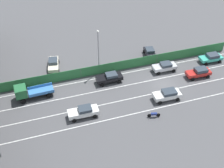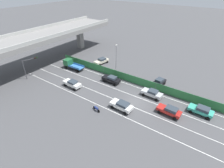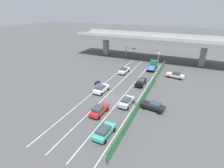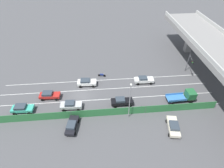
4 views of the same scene
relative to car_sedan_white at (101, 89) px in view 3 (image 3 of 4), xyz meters
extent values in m
plane|color=#4C4C4F|center=(3.51, -1.17, -0.91)|extent=(300.00, 300.00, 0.00)
cube|color=silver|center=(-1.57, 4.48, -0.91)|extent=(0.14, 47.31, 0.01)
cube|color=silver|center=(1.82, 4.48, -0.91)|extent=(0.14, 47.31, 0.01)
cube|color=silver|center=(5.21, 4.48, -0.91)|extent=(0.14, 47.31, 0.01)
cube|color=silver|center=(8.60, 4.48, -0.91)|extent=(0.14, 47.31, 0.01)
cube|color=gray|center=(3.51, 30.14, 6.56)|extent=(53.54, 10.42, 1.24)
cube|color=#B2B2AD|center=(3.51, 25.14, 7.63)|extent=(53.54, 0.30, 0.90)
cube|color=#B2B2AD|center=(3.51, 35.14, 7.63)|extent=(53.54, 0.30, 0.90)
cube|color=gray|center=(-13.62, 30.14, 2.51)|extent=(1.74, 1.74, 6.85)
cube|color=gray|center=(20.65, 30.14, 2.51)|extent=(1.74, 1.74, 6.85)
cube|color=#2D753D|center=(9.81, 4.48, 0.04)|extent=(0.06, 43.31, 1.90)
cylinder|color=#4C514C|center=(9.81, -17.17, 0.04)|extent=(0.10, 0.10, 1.90)
cylinder|color=#4C514C|center=(9.81, -2.73, 0.04)|extent=(0.10, 0.10, 1.90)
cylinder|color=#4C514C|center=(9.81, 11.70, 0.04)|extent=(0.10, 0.10, 1.90)
cylinder|color=#4C514C|center=(9.81, 26.14, 0.04)|extent=(0.10, 0.10, 1.90)
cube|color=white|center=(0.00, 0.08, -0.10)|extent=(2.06, 4.47, 0.66)
cube|color=#333D47|center=(-0.01, -0.27, 0.46)|extent=(1.73, 2.23, 0.47)
cylinder|color=black|center=(-0.84, 1.61, -0.59)|extent=(0.25, 0.65, 0.64)
cylinder|color=black|center=(1.00, 1.52, -0.59)|extent=(0.25, 0.65, 0.64)
cylinder|color=black|center=(-0.99, -1.36, -0.59)|extent=(0.25, 0.65, 0.64)
cylinder|color=black|center=(0.85, -1.46, -0.59)|extent=(0.25, 0.65, 0.64)
cube|color=black|center=(7.03, 7.40, -0.10)|extent=(1.73, 4.50, 0.67)
cube|color=#333D47|center=(7.03, 7.03, 0.48)|extent=(1.51, 1.92, 0.50)
cylinder|color=black|center=(6.19, 8.93, -0.59)|extent=(0.22, 0.64, 0.64)
cylinder|color=black|center=(7.89, 8.92, -0.59)|extent=(0.22, 0.64, 0.64)
cylinder|color=black|center=(6.17, 5.88, -0.59)|extent=(0.22, 0.64, 0.64)
cylinder|color=black|center=(7.88, 5.87, -0.59)|extent=(0.22, 0.64, 0.64)
cube|color=silver|center=(0.30, 13.59, -0.09)|extent=(1.85, 4.57, 0.69)
cube|color=#333D47|center=(0.29, 13.28, 0.48)|extent=(1.57, 1.96, 0.46)
cylinder|color=black|center=(-0.52, 15.15, -0.59)|extent=(0.24, 0.65, 0.64)
cylinder|color=black|center=(1.21, 15.10, -0.59)|extent=(0.24, 0.65, 0.64)
cylinder|color=black|center=(-0.60, 12.07, -0.59)|extent=(0.24, 0.65, 0.64)
cylinder|color=black|center=(1.12, 12.03, -0.59)|extent=(0.24, 0.65, 0.64)
cube|color=red|center=(3.71, -7.85, -0.14)|extent=(1.93, 4.41, 0.60)
cube|color=#333D47|center=(3.69, -8.25, 0.44)|extent=(1.61, 2.15, 0.56)
cylinder|color=black|center=(2.92, -6.34, -0.59)|extent=(0.25, 0.65, 0.64)
cylinder|color=black|center=(4.64, -6.42, -0.59)|extent=(0.25, 0.65, 0.64)
cylinder|color=black|center=(2.78, -9.28, -0.59)|extent=(0.25, 0.65, 0.64)
cylinder|color=black|center=(4.49, -9.36, -0.59)|extent=(0.25, 0.65, 0.64)
cube|color=teal|center=(7.15, -12.60, -0.16)|extent=(2.01, 4.33, 0.55)
cube|color=#333D47|center=(7.14, -12.91, 0.39)|extent=(1.70, 2.18, 0.54)
cylinder|color=black|center=(6.30, -11.11, -0.59)|extent=(0.25, 0.65, 0.64)
cylinder|color=black|center=(8.12, -11.19, -0.59)|extent=(0.25, 0.65, 0.64)
cylinder|color=black|center=(6.17, -14.00, -0.59)|extent=(0.25, 0.65, 0.64)
cylinder|color=black|center=(8.00, -14.08, -0.59)|extent=(0.25, 0.65, 0.64)
cube|color=#B7BABC|center=(7.12, -3.00, -0.11)|extent=(1.95, 4.37, 0.65)
cube|color=#333D47|center=(7.12, -3.22, 0.45)|extent=(1.64, 1.91, 0.47)
cylinder|color=black|center=(6.29, -1.50, -0.59)|extent=(0.24, 0.65, 0.64)
cylinder|color=black|center=(8.07, -1.57, -0.59)|extent=(0.24, 0.65, 0.64)
cylinder|color=black|center=(6.18, -4.43, -0.59)|extent=(0.24, 0.65, 0.64)
cylinder|color=black|center=(7.96, -4.50, -0.59)|extent=(0.24, 0.65, 0.64)
cube|color=black|center=(7.06, 19.87, -0.19)|extent=(1.86, 5.97, 0.25)
cube|color=#236638|center=(6.99, 21.94, 0.70)|extent=(2.13, 1.84, 1.53)
cube|color=#3875BC|center=(7.09, 18.91, -0.01)|extent=(2.21, 4.06, 0.10)
cube|color=#3875BC|center=(6.10, 18.87, 0.22)|extent=(0.22, 3.99, 0.47)
cube|color=#3875BC|center=(8.09, 18.94, 0.22)|extent=(0.22, 3.99, 0.47)
cylinder|color=black|center=(5.96, 21.84, -0.51)|extent=(0.29, 0.81, 0.80)
cylinder|color=black|center=(8.02, 21.92, -0.51)|extent=(0.29, 0.81, 0.80)
cylinder|color=black|center=(6.09, 17.82, -0.51)|extent=(0.29, 0.81, 0.80)
cylinder|color=black|center=(8.16, 17.90, -0.51)|extent=(0.29, 0.81, 0.80)
cylinder|color=black|center=(-2.93, 4.34, -0.61)|extent=(0.23, 0.61, 0.60)
cylinder|color=black|center=(-3.23, 3.03, -0.61)|extent=(0.23, 0.61, 0.60)
cube|color=navy|center=(-3.08, 3.69, -0.33)|extent=(0.48, 0.96, 0.36)
cylinder|color=#B2B2B2|center=(-2.95, 4.24, 0.01)|extent=(0.59, 0.16, 0.03)
cube|color=black|center=(12.19, -2.45, -0.15)|extent=(4.48, 2.37, 0.56)
cube|color=#333D47|center=(12.56, -2.51, 0.38)|extent=(2.06, 1.78, 0.50)
cylinder|color=black|center=(10.62, -3.06, -0.59)|extent=(0.67, 0.32, 0.64)
cylinder|color=black|center=(10.89, -1.37, -0.59)|extent=(0.67, 0.32, 0.64)
cylinder|color=black|center=(13.48, -3.52, -0.59)|extent=(0.67, 0.32, 0.64)
cylinder|color=black|center=(13.75, -1.84, -0.59)|extent=(0.67, 0.32, 0.64)
cube|color=beige|center=(14.15, 15.82, -0.13)|extent=(4.77, 2.53, 0.61)
cube|color=#333D47|center=(14.43, 15.77, 0.45)|extent=(2.26, 1.90, 0.54)
cylinder|color=black|center=(12.48, 15.19, -0.59)|extent=(0.67, 0.32, 0.64)
cylinder|color=black|center=(12.78, 16.96, -0.59)|extent=(0.67, 0.32, 0.64)
cylinder|color=black|center=(15.52, 14.67, -0.59)|extent=(0.67, 0.32, 0.64)
cylinder|color=black|center=(15.82, 16.44, -0.59)|extent=(0.67, 0.32, 0.64)
cylinder|color=#47474C|center=(-3.57, 25.52, 1.61)|extent=(0.18, 0.18, 5.05)
cylinder|color=#47474C|center=(-1.81, 25.15, 3.83)|extent=(3.54, 0.86, 0.12)
cube|color=black|center=(-0.40, 24.85, 3.83)|extent=(1.00, 0.47, 0.32)
sphere|color=#390706|center=(-0.73, 24.76, 3.83)|extent=(0.20, 0.20, 0.20)
sphere|color=#3B2806|center=(-0.43, 24.69, 3.83)|extent=(0.20, 0.20, 0.20)
sphere|color=green|center=(-0.14, 24.63, 3.83)|extent=(0.20, 0.20, 0.20)
cylinder|color=gray|center=(10.43, 8.26, 3.06)|extent=(0.16, 0.16, 7.96)
ellipsoid|color=silver|center=(10.43, 8.26, 7.22)|extent=(0.60, 0.36, 0.28)
cone|color=orange|center=(8.74, -1.88, -0.61)|extent=(0.36, 0.36, 0.61)
cube|color=black|center=(8.74, -1.88, -0.90)|extent=(0.47, 0.47, 0.03)
camera|label=1|loc=(-30.32, 19.06, 29.57)|focal=46.29mm
camera|label=2|loc=(-22.24, -13.22, 20.56)|focal=27.80mm
camera|label=3|loc=(16.71, -30.91, 16.84)|focal=27.89mm
camera|label=4|loc=(33.74, 2.90, 26.85)|focal=29.39mm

